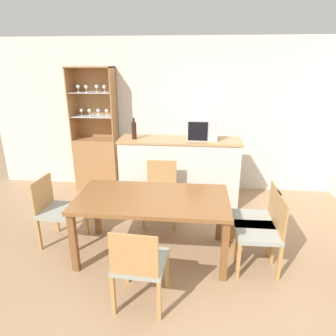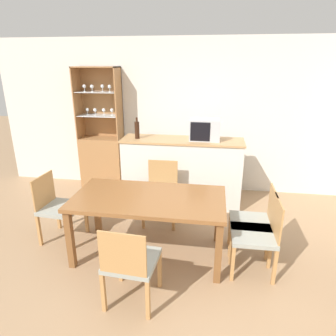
{
  "view_description": "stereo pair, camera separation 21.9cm",
  "coord_description": "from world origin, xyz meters",
  "px_view_note": "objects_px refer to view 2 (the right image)",
  "views": [
    {
      "loc": [
        0.19,
        -2.48,
        2.15
      ],
      "look_at": [
        -0.16,
        1.24,
        0.83
      ],
      "focal_mm": 32.0,
      "sensor_mm": 36.0,
      "label": 1
    },
    {
      "loc": [
        0.41,
        -2.46,
        2.15
      ],
      "look_at": [
        -0.16,
        1.24,
        0.83
      ],
      "focal_mm": 32.0,
      "sensor_mm": 36.0,
      "label": 2
    }
  ],
  "objects_px": {
    "display_cabinet": "(102,153)",
    "dining_chair_head_far": "(161,192)",
    "dining_chair_side_right_far": "(255,222)",
    "dining_chair_side_right_near": "(258,234)",
    "dining_table": "(149,204)",
    "dining_chair_head_near": "(130,262)",
    "wine_bottle": "(137,130)",
    "microwave": "(205,129)",
    "dining_chair_side_left_far": "(58,207)"
  },
  "relations": [
    {
      "from": "display_cabinet",
      "to": "dining_chair_head_far",
      "type": "xyz_separation_m",
      "value": [
        1.26,
        -1.11,
        -0.17
      ]
    },
    {
      "from": "dining_chair_side_right_far",
      "to": "dining_chair_side_right_near",
      "type": "distance_m",
      "value": 0.27
    },
    {
      "from": "dining_table",
      "to": "display_cabinet",
      "type": "bearing_deg",
      "value": 123.6
    },
    {
      "from": "dining_table",
      "to": "dining_chair_head_near",
      "type": "relative_size",
      "value": 2.01
    },
    {
      "from": "dining_table",
      "to": "wine_bottle",
      "type": "height_order",
      "value": "wine_bottle"
    },
    {
      "from": "dining_chair_side_right_near",
      "to": "dining_table",
      "type": "bearing_deg",
      "value": 82.71
    },
    {
      "from": "dining_chair_side_right_far",
      "to": "display_cabinet",
      "type": "bearing_deg",
      "value": 54.45
    },
    {
      "from": "microwave",
      "to": "dining_chair_head_far",
      "type": "bearing_deg",
      "value": -129.66
    },
    {
      "from": "dining_chair_head_far",
      "to": "dining_chair_head_near",
      "type": "relative_size",
      "value": 1.0
    },
    {
      "from": "dining_table",
      "to": "dining_chair_head_far",
      "type": "xyz_separation_m",
      "value": [
        -0.0,
        0.79,
        -0.2
      ]
    },
    {
      "from": "display_cabinet",
      "to": "dining_table",
      "type": "bearing_deg",
      "value": -56.4
    },
    {
      "from": "dining_chair_side_right_far",
      "to": "dining_chair_head_near",
      "type": "relative_size",
      "value": 1.0
    },
    {
      "from": "dining_chair_head_far",
      "to": "microwave",
      "type": "xyz_separation_m",
      "value": [
        0.55,
        0.67,
        0.76
      ]
    },
    {
      "from": "display_cabinet",
      "to": "wine_bottle",
      "type": "relative_size",
      "value": 6.49
    },
    {
      "from": "dining_chair_side_right_near",
      "to": "dining_chair_head_near",
      "type": "bearing_deg",
      "value": 117.79
    },
    {
      "from": "display_cabinet",
      "to": "dining_chair_side_left_far",
      "type": "distance_m",
      "value": 1.77
    },
    {
      "from": "dining_table",
      "to": "dining_chair_side_right_far",
      "type": "distance_m",
      "value": 1.22
    },
    {
      "from": "dining_chair_head_far",
      "to": "dining_chair_side_right_near",
      "type": "height_order",
      "value": "same"
    },
    {
      "from": "display_cabinet",
      "to": "dining_chair_side_right_near",
      "type": "height_order",
      "value": "display_cabinet"
    },
    {
      "from": "display_cabinet",
      "to": "dining_chair_head_near",
      "type": "height_order",
      "value": "display_cabinet"
    },
    {
      "from": "dining_chair_head_far",
      "to": "display_cabinet",
      "type": "bearing_deg",
      "value": -42.26
    },
    {
      "from": "display_cabinet",
      "to": "dining_chair_side_right_far",
      "type": "xyz_separation_m",
      "value": [
        2.46,
        -1.77,
        -0.17
      ]
    },
    {
      "from": "dining_chair_side_right_far",
      "to": "wine_bottle",
      "type": "distance_m",
      "value": 2.21
    },
    {
      "from": "dining_table",
      "to": "dining_chair_side_right_far",
      "type": "height_order",
      "value": "dining_chair_side_right_far"
    },
    {
      "from": "dining_chair_side_left_far",
      "to": "microwave",
      "type": "bearing_deg",
      "value": 131.07
    },
    {
      "from": "wine_bottle",
      "to": "dining_chair_head_far",
      "type": "bearing_deg",
      "value": -51.28
    },
    {
      "from": "dining_chair_head_far",
      "to": "wine_bottle",
      "type": "bearing_deg",
      "value": -52.21
    },
    {
      "from": "microwave",
      "to": "wine_bottle",
      "type": "xyz_separation_m",
      "value": [
        -1.02,
        -0.08,
        -0.02
      ]
    },
    {
      "from": "dining_table",
      "to": "dining_chair_side_right_near",
      "type": "height_order",
      "value": "dining_chair_side_right_near"
    },
    {
      "from": "dining_chair_head_near",
      "to": "microwave",
      "type": "distance_m",
      "value": 2.44
    },
    {
      "from": "wine_bottle",
      "to": "microwave",
      "type": "bearing_deg",
      "value": 4.41
    },
    {
      "from": "dining_chair_side_right_near",
      "to": "wine_bottle",
      "type": "xyz_separation_m",
      "value": [
        -1.67,
        1.51,
        0.74
      ]
    },
    {
      "from": "dining_chair_head_far",
      "to": "wine_bottle",
      "type": "relative_size",
      "value": 2.64
    },
    {
      "from": "dining_chair_head_near",
      "to": "wine_bottle",
      "type": "relative_size",
      "value": 2.64
    },
    {
      "from": "display_cabinet",
      "to": "dining_chair_side_right_near",
      "type": "relative_size",
      "value": 2.46
    },
    {
      "from": "dining_chair_side_right_near",
      "to": "dining_chair_side_right_far",
      "type": "bearing_deg",
      "value": -0.93
    },
    {
      "from": "dining_chair_head_far",
      "to": "dining_chair_side_left_far",
      "type": "distance_m",
      "value": 1.36
    },
    {
      "from": "dining_table",
      "to": "dining_chair_head_near",
      "type": "xyz_separation_m",
      "value": [
        -0.0,
        -0.79,
        -0.2
      ]
    },
    {
      "from": "dining_chair_head_near",
      "to": "dining_chair_side_left_far",
      "type": "xyz_separation_m",
      "value": [
        -1.19,
        0.93,
        0.0
      ]
    },
    {
      "from": "dining_chair_side_left_far",
      "to": "display_cabinet",
      "type": "bearing_deg",
      "value": -173.84
    },
    {
      "from": "display_cabinet",
      "to": "dining_table",
      "type": "distance_m",
      "value": 2.28
    },
    {
      "from": "dining_table",
      "to": "dining_chair_side_left_far",
      "type": "bearing_deg",
      "value": 173.45
    },
    {
      "from": "display_cabinet",
      "to": "dining_chair_side_right_near",
      "type": "xyz_separation_m",
      "value": [
        2.46,
        -2.03,
        -0.17
      ]
    },
    {
      "from": "dining_chair_head_far",
      "to": "wine_bottle",
      "type": "height_order",
      "value": "wine_bottle"
    },
    {
      "from": "display_cabinet",
      "to": "dining_chair_side_left_far",
      "type": "height_order",
      "value": "display_cabinet"
    },
    {
      "from": "display_cabinet",
      "to": "dining_chair_side_left_far",
      "type": "xyz_separation_m",
      "value": [
        0.07,
        -1.76,
        -0.17
      ]
    },
    {
      "from": "dining_table",
      "to": "dining_chair_head_far",
      "type": "distance_m",
      "value": 0.82
    },
    {
      "from": "display_cabinet",
      "to": "dining_chair_head_near",
      "type": "bearing_deg",
      "value": -64.92
    },
    {
      "from": "dining_table",
      "to": "microwave",
      "type": "distance_m",
      "value": 1.65
    },
    {
      "from": "dining_table",
      "to": "dining_chair_head_near",
      "type": "height_order",
      "value": "dining_chair_head_near"
    }
  ]
}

